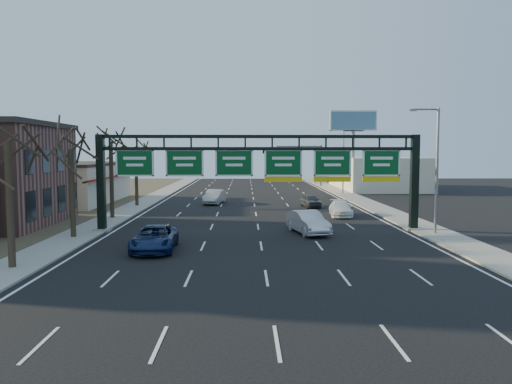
{
  "coord_description": "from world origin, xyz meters",
  "views": [
    {
      "loc": [
        -0.97,
        -29.09,
        5.95
      ],
      "look_at": [
        -0.27,
        4.62,
        3.2
      ],
      "focal_mm": 35.0,
      "sensor_mm": 36.0,
      "label": 1
    }
  ],
  "objects_px": {
    "car_blue_suv": "(155,238)",
    "car_silver_sedan": "(308,222)",
    "car_white_wagon": "(341,209)",
    "sign_gantry": "(261,169)"
  },
  "relations": [
    {
      "from": "car_white_wagon",
      "to": "car_silver_sedan",
      "type": "bearing_deg",
      "value": -107.56
    },
    {
      "from": "sign_gantry",
      "to": "car_white_wagon",
      "type": "height_order",
      "value": "sign_gantry"
    },
    {
      "from": "car_blue_suv",
      "to": "car_silver_sedan",
      "type": "bearing_deg",
      "value": 28.94
    },
    {
      "from": "sign_gantry",
      "to": "car_blue_suv",
      "type": "relative_size",
      "value": 4.61
    },
    {
      "from": "car_blue_suv",
      "to": "car_silver_sedan",
      "type": "distance_m",
      "value": 11.66
    },
    {
      "from": "car_silver_sedan",
      "to": "car_white_wagon",
      "type": "relative_size",
      "value": 1.04
    },
    {
      "from": "car_white_wagon",
      "to": "sign_gantry",
      "type": "bearing_deg",
      "value": -126.42
    },
    {
      "from": "car_silver_sedan",
      "to": "car_white_wagon",
      "type": "distance_m",
      "value": 10.53
    },
    {
      "from": "sign_gantry",
      "to": "car_white_wagon",
      "type": "relative_size",
      "value": 5.11
    },
    {
      "from": "sign_gantry",
      "to": "car_white_wagon",
      "type": "xyz_separation_m",
      "value": [
        7.6,
        8.28,
        -3.93
      ]
    }
  ]
}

